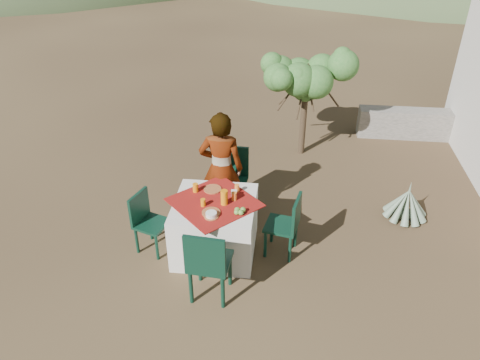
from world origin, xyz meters
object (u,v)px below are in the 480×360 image
juice_pitcher (224,197)px  person (221,169)px  table (215,226)px  chair_left (147,219)px  agave (407,204)px  shrub_tree (309,82)px  chair_near (208,262)px  chair_right (287,223)px  chair_far (232,176)px

juice_pitcher → person: bearing=101.3°
table → person: 0.83m
chair_left → agave: (3.50, 1.08, -0.24)m
chair_left → shrub_tree: 3.69m
chair_near → agave: size_ratio=1.48×
person → shrub_tree: 2.54m
shrub_tree → agave: (1.45, -1.86, -1.10)m
person → agave: person is taller
shrub_tree → juice_pitcher: bearing=-109.6°
table → agave: size_ratio=1.93×
chair_right → person: size_ratio=0.52×
chair_left → chair_right: 1.80m
chair_near → person: bearing=-82.3°
table → chair_near: (0.07, -0.88, 0.17)m
agave → juice_pitcher: juice_pitcher is taller
chair_near → shrub_tree: size_ratio=0.59×
chair_far → agave: (2.53, 0.03, -0.31)m
chair_right → table: bearing=-76.0°
person → juice_pitcher: 0.74m
chair_far → agave: bearing=4.8°
chair_right → shrub_tree: 2.98m
chair_near → person: (-0.08, 1.57, 0.28)m
chair_left → person: 1.21m
chair_near → chair_right: bearing=-128.4°
person → agave: size_ratio=2.47×
agave → juice_pitcher: size_ratio=3.44×
chair_right → chair_left: bearing=-75.2°
shrub_tree → person: bearing=-118.4°
chair_far → chair_near: bearing=-86.8°
shrub_tree → juice_pitcher: 3.13m
chair_left → table: bearing=-67.2°
chair_near → agave: bearing=-138.6°
chair_left → chair_near: bearing=-112.0°
table → agave: 2.82m
chair_near → chair_right: chair_near is taller
person → shrub_tree: shrub_tree is taller
table → person: size_ratio=0.78×
table → shrub_tree: size_ratio=0.77×
chair_near → table: bearing=-80.9°
chair_near → juice_pitcher: 0.90m
chair_far → table: bearing=-91.3°
chair_right → shrub_tree: size_ratio=0.52×
chair_far → juice_pitcher: bearing=-83.7°
chair_left → person: (0.86, 0.76, 0.37)m
chair_near → chair_left: bearing=-36.1°
chair_far → chair_near: size_ratio=0.97×
shrub_tree → chair_near: bearing=-106.4°
person → shrub_tree: (1.18, 2.19, 0.50)m
chair_far → shrub_tree: (1.08, 1.89, 0.79)m
chair_far → juice_pitcher: 1.07m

